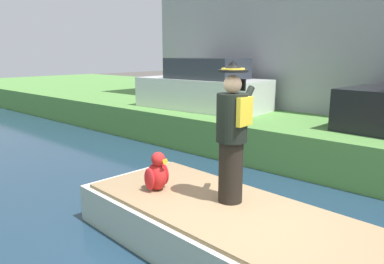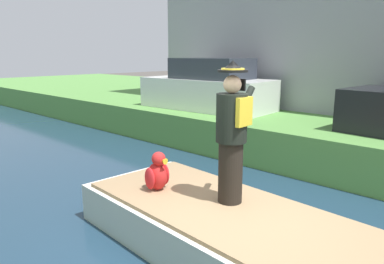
# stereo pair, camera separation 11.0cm
# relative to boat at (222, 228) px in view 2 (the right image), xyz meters

# --- Properties ---
(ground_plane) EXTENTS (80.00, 80.00, 0.00)m
(ground_plane) POSITION_rel_boat_xyz_m (0.00, -0.30, -0.40)
(ground_plane) COLOR #4C4742
(canal_water) EXTENTS (6.41, 48.00, 0.10)m
(canal_water) POSITION_rel_boat_xyz_m (0.00, -0.30, -0.35)
(canal_water) COLOR #1E384C
(canal_water) RESTS_ON ground
(boat) EXTENTS (2.06, 4.30, 0.61)m
(boat) POSITION_rel_boat_xyz_m (0.00, 0.00, 0.00)
(boat) COLOR silver
(boat) RESTS_ON canal_water
(person_pirate) EXTENTS (0.61, 0.42, 1.85)m
(person_pirate) POSITION_rel_boat_xyz_m (0.19, 0.02, 1.23)
(person_pirate) COLOR black
(person_pirate) RESTS_ON boat
(parrot_plush) EXTENTS (0.36, 0.34, 0.57)m
(parrot_plush) POSITION_rel_boat_xyz_m (-0.18, 1.05, 0.55)
(parrot_plush) COLOR red
(parrot_plush) RESTS_ON boat
(parked_car_white) EXTENTS (1.92, 4.09, 1.50)m
(parked_car_white) POSITION_rel_boat_xyz_m (4.79, 4.37, 1.24)
(parked_car_white) COLOR white
(parked_car_white) RESTS_ON grass_bank_far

